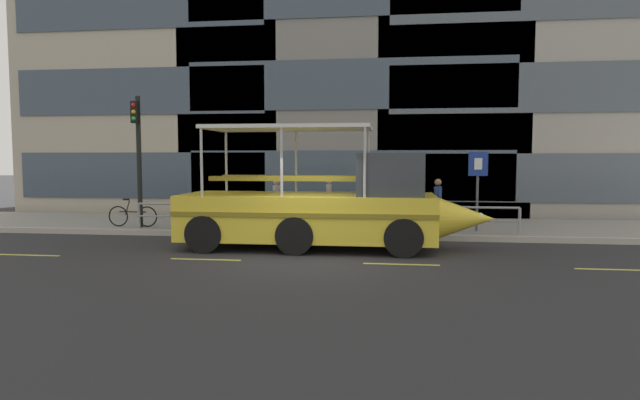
# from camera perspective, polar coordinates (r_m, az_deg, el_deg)

# --- Properties ---
(ground_plane) EXTENTS (120.00, 120.00, 0.00)m
(ground_plane) POSITION_cam_1_polar(r_m,az_deg,el_deg) (13.97, -1.48, -5.92)
(ground_plane) COLOR #2B2B2D
(sidewalk) EXTENTS (32.00, 4.80, 0.18)m
(sidewalk) POSITION_cam_1_polar(r_m,az_deg,el_deg) (19.45, 1.06, -2.73)
(sidewalk) COLOR gray
(sidewalk) RESTS_ON ground_plane
(curb_edge) EXTENTS (32.00, 0.18, 0.18)m
(curb_edge) POSITION_cam_1_polar(r_m,az_deg,el_deg) (17.00, 0.14, -3.76)
(curb_edge) COLOR #B2ADA3
(curb_edge) RESTS_ON ground_plane
(lane_centreline) EXTENTS (25.80, 0.12, 0.01)m
(lane_centreline) POSITION_cam_1_polar(r_m,az_deg,el_deg) (13.22, -2.00, -6.50)
(lane_centreline) COLOR #DBD64C
(lane_centreline) RESTS_ON ground_plane
(curb_guardrail) EXTENTS (12.30, 0.09, 0.86)m
(curb_guardrail) POSITION_cam_1_polar(r_m,az_deg,el_deg) (17.26, 0.06, -1.40)
(curb_guardrail) COLOR gray
(curb_guardrail) RESTS_ON sidewalk
(traffic_light_pole) EXTENTS (0.24, 0.46, 4.39)m
(traffic_light_pole) POSITION_cam_1_polar(r_m,az_deg,el_deg) (19.16, -18.58, 5.15)
(traffic_light_pole) COLOR black
(traffic_light_pole) RESTS_ON sidewalk
(parking_sign) EXTENTS (0.60, 0.12, 2.53)m
(parking_sign) POSITION_cam_1_polar(r_m,az_deg,el_deg) (17.87, 16.24, 2.29)
(parking_sign) COLOR #4C4F54
(parking_sign) RESTS_ON sidewalk
(leaned_bicycle) EXTENTS (1.74, 0.46, 0.96)m
(leaned_bicycle) POSITION_cam_1_polar(r_m,az_deg,el_deg) (19.51, -19.09, -1.57)
(leaned_bicycle) COLOR black
(leaned_bicycle) RESTS_ON sidewalk
(duck_tour_boat) EXTENTS (8.71, 2.56, 3.39)m
(duck_tour_boat) POSITION_cam_1_polar(r_m,az_deg,el_deg) (15.03, 0.67, -0.88)
(duck_tour_boat) COLOR yellow
(duck_tour_boat) RESTS_ON ground_plane
(pedestrian_near_bow) EXTENTS (0.27, 0.45, 1.65)m
(pedestrian_near_bow) POSITION_cam_1_polar(r_m,az_deg,el_deg) (18.35, 12.27, 0.14)
(pedestrian_near_bow) COLOR black
(pedestrian_near_bow) RESTS_ON sidewalk
(pedestrian_mid_left) EXTENTS (0.23, 0.49, 1.70)m
(pedestrian_mid_left) POSITION_cam_1_polar(r_m,az_deg,el_deg) (18.48, 0.94, 0.37)
(pedestrian_mid_left) COLOR #47423D
(pedestrian_mid_left) RESTS_ON sidewalk
(pedestrian_mid_right) EXTENTS (0.23, 0.48, 1.66)m
(pedestrian_mid_right) POSITION_cam_1_polar(r_m,az_deg,el_deg) (18.48, -4.58, 0.28)
(pedestrian_mid_right) COLOR #1E2338
(pedestrian_mid_right) RESTS_ON sidewalk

